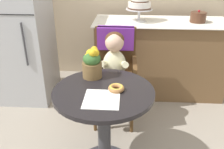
{
  "coord_description": "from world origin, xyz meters",
  "views": [
    {
      "loc": [
        0.15,
        -1.47,
        1.56
      ],
      "look_at": [
        0.05,
        0.15,
        0.77
      ],
      "focal_mm": 38.81,
      "sensor_mm": 36.0,
      "label": 1
    }
  ],
  "objects_px": {
    "cafe_table": "(104,115)",
    "wicker_chair": "(115,61)",
    "flower_vase": "(92,63)",
    "refrigerator": "(19,28)",
    "seated_child": "(114,63)",
    "donut_front": "(116,88)",
    "tiered_cake_stand": "(140,3)",
    "round_layer_cake": "(198,17)"
  },
  "relations": [
    {
      "from": "cafe_table",
      "to": "flower_vase",
      "type": "xyz_separation_m",
      "value": [
        -0.11,
        0.2,
        0.33
      ]
    },
    {
      "from": "donut_front",
      "to": "flower_vase",
      "type": "relative_size",
      "value": 0.47
    },
    {
      "from": "donut_front",
      "to": "cafe_table",
      "type": "bearing_deg",
      "value": -176.95
    },
    {
      "from": "donut_front",
      "to": "flower_vase",
      "type": "height_order",
      "value": "flower_vase"
    },
    {
      "from": "tiered_cake_stand",
      "to": "refrigerator",
      "type": "relative_size",
      "value": 0.19
    },
    {
      "from": "donut_front",
      "to": "refrigerator",
      "type": "height_order",
      "value": "refrigerator"
    },
    {
      "from": "cafe_table",
      "to": "wicker_chair",
      "type": "distance_m",
      "value": 0.74
    },
    {
      "from": "seated_child",
      "to": "donut_front",
      "type": "xyz_separation_m",
      "value": [
        0.05,
        -0.57,
        0.06
      ]
    },
    {
      "from": "seated_child",
      "to": "donut_front",
      "type": "distance_m",
      "value": 0.57
    },
    {
      "from": "seated_child",
      "to": "flower_vase",
      "type": "xyz_separation_m",
      "value": [
        -0.15,
        -0.37,
        0.16
      ]
    },
    {
      "from": "round_layer_cake",
      "to": "refrigerator",
      "type": "bearing_deg",
      "value": -174.62
    },
    {
      "from": "cafe_table",
      "to": "flower_vase",
      "type": "height_order",
      "value": "flower_vase"
    },
    {
      "from": "wicker_chair",
      "to": "seated_child",
      "type": "distance_m",
      "value": 0.16
    },
    {
      "from": "tiered_cake_stand",
      "to": "cafe_table",
      "type": "bearing_deg",
      "value": -102.27
    },
    {
      "from": "wicker_chair",
      "to": "seated_child",
      "type": "xyz_separation_m",
      "value": [
        0.0,
        -0.16,
        0.04
      ]
    },
    {
      "from": "seated_child",
      "to": "tiered_cake_stand",
      "type": "xyz_separation_m",
      "value": [
        0.24,
        0.73,
        0.42
      ]
    },
    {
      "from": "seated_child",
      "to": "refrigerator",
      "type": "distance_m",
      "value": 1.23
    },
    {
      "from": "round_layer_cake",
      "to": "cafe_table",
      "type": "bearing_deg",
      "value": -126.14
    },
    {
      "from": "seated_child",
      "to": "tiered_cake_stand",
      "type": "distance_m",
      "value": 0.87
    },
    {
      "from": "flower_vase",
      "to": "refrigerator",
      "type": "height_order",
      "value": "refrigerator"
    },
    {
      "from": "wicker_chair",
      "to": "tiered_cake_stand",
      "type": "bearing_deg",
      "value": 71.09
    },
    {
      "from": "seated_child",
      "to": "round_layer_cake",
      "type": "distance_m",
      "value": 1.18
    },
    {
      "from": "wicker_chair",
      "to": "tiered_cake_stand",
      "type": "height_order",
      "value": "tiered_cake_stand"
    },
    {
      "from": "seated_child",
      "to": "refrigerator",
      "type": "bearing_deg",
      "value": 154.29
    },
    {
      "from": "seated_child",
      "to": "flower_vase",
      "type": "height_order",
      "value": "same"
    },
    {
      "from": "cafe_table",
      "to": "donut_front",
      "type": "xyz_separation_m",
      "value": [
        0.09,
        0.0,
        0.23
      ]
    },
    {
      "from": "wicker_chair",
      "to": "donut_front",
      "type": "bearing_deg",
      "value": -82.53
    },
    {
      "from": "cafe_table",
      "to": "wicker_chair",
      "type": "xyz_separation_m",
      "value": [
        0.04,
        0.73,
        0.13
      ]
    },
    {
      "from": "cafe_table",
      "to": "round_layer_cake",
      "type": "height_order",
      "value": "round_layer_cake"
    },
    {
      "from": "tiered_cake_stand",
      "to": "round_layer_cake",
      "type": "distance_m",
      "value": 0.67
    },
    {
      "from": "tiered_cake_stand",
      "to": "refrigerator",
      "type": "xyz_separation_m",
      "value": [
        -1.33,
        -0.2,
        -0.25
      ]
    },
    {
      "from": "flower_vase",
      "to": "refrigerator",
      "type": "bearing_deg",
      "value": 136.5
    },
    {
      "from": "cafe_table",
      "to": "wicker_chair",
      "type": "relative_size",
      "value": 0.75
    },
    {
      "from": "round_layer_cake",
      "to": "refrigerator",
      "type": "xyz_separation_m",
      "value": [
        -1.99,
        -0.19,
        -0.11
      ]
    },
    {
      "from": "wicker_chair",
      "to": "round_layer_cake",
      "type": "height_order",
      "value": "round_layer_cake"
    },
    {
      "from": "seated_child",
      "to": "flower_vase",
      "type": "distance_m",
      "value": 0.43
    },
    {
      "from": "seated_child",
      "to": "tiered_cake_stand",
      "type": "bearing_deg",
      "value": 71.77
    },
    {
      "from": "round_layer_cake",
      "to": "donut_front",
      "type": "bearing_deg",
      "value": -123.56
    },
    {
      "from": "round_layer_cake",
      "to": "refrigerator",
      "type": "height_order",
      "value": "refrigerator"
    },
    {
      "from": "wicker_chair",
      "to": "donut_front",
      "type": "xyz_separation_m",
      "value": [
        0.05,
        -0.72,
        0.1
      ]
    },
    {
      "from": "cafe_table",
      "to": "tiered_cake_stand",
      "type": "xyz_separation_m",
      "value": [
        0.28,
        1.3,
        0.59
      ]
    },
    {
      "from": "cafe_table",
      "to": "round_layer_cake",
      "type": "bearing_deg",
      "value": 53.86
    }
  ]
}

